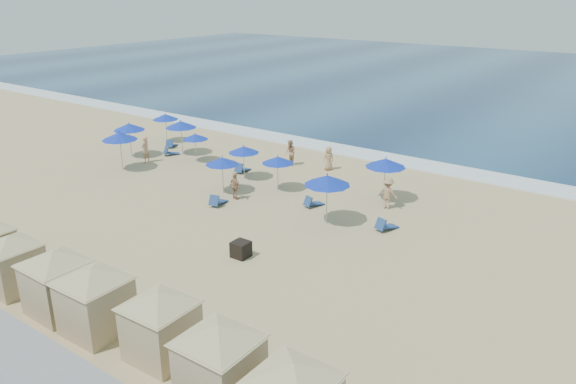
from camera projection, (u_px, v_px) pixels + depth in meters
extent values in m
plane|color=tan|center=(198.00, 215.00, 30.10)|extent=(160.00, 160.00, 0.00)
cube|color=navy|center=(503.00, 82.00, 71.79)|extent=(160.00, 80.00, 0.06)
cube|color=white|center=(345.00, 150.00, 41.84)|extent=(160.00, 2.50, 0.08)
cube|color=black|center=(241.00, 249.00, 25.39)|extent=(0.76, 0.76, 0.74)
cube|color=tan|center=(14.00, 268.00, 22.53)|extent=(1.94, 1.94, 1.89)
cube|color=tan|center=(10.00, 246.00, 22.20)|extent=(2.04, 2.04, 0.08)
pyramid|color=tan|center=(8.00, 235.00, 22.04)|extent=(4.15, 4.15, 0.47)
cube|color=tan|center=(59.00, 288.00, 20.92)|extent=(2.03, 2.03, 2.01)
cube|color=tan|center=(55.00, 264.00, 20.58)|extent=(2.13, 2.13, 0.08)
pyramid|color=tan|center=(53.00, 251.00, 20.40)|extent=(4.40, 4.40, 0.50)
cube|color=tan|center=(96.00, 306.00, 19.70)|extent=(2.06, 2.06, 2.02)
cube|color=tan|center=(93.00, 281.00, 19.35)|extent=(2.17, 2.17, 0.08)
pyramid|color=tan|center=(91.00, 268.00, 19.18)|extent=(4.43, 4.43, 0.51)
cube|color=tan|center=(161.00, 331.00, 18.35)|extent=(2.00, 2.00, 1.94)
cube|color=tan|center=(159.00, 305.00, 18.01)|extent=(2.10, 2.10, 0.08)
pyramid|color=tan|center=(158.00, 292.00, 17.84)|extent=(4.25, 4.25, 0.49)
cube|color=tan|center=(220.00, 369.00, 16.45)|extent=(2.04, 2.04, 2.02)
cube|color=tan|center=(219.00, 340.00, 16.10)|extent=(2.15, 2.15, 0.08)
pyramid|color=tan|center=(218.00, 325.00, 15.93)|extent=(4.43, 4.43, 0.51)
cube|color=tan|center=(293.00, 379.00, 14.55)|extent=(2.10, 2.10, 0.08)
pyramid|color=tan|center=(293.00, 363.00, 14.38)|extent=(4.38, 4.38, 0.50)
cylinder|color=#A5A8AD|center=(166.00, 130.00, 44.04)|extent=(0.05, 0.05, 1.82)
cone|color=#102CAF|center=(165.00, 117.00, 43.67)|extent=(2.01, 2.01, 0.43)
sphere|color=#102CAF|center=(165.00, 113.00, 43.58)|extent=(0.08, 0.08, 0.08)
cylinder|color=#A5A8AD|center=(131.00, 143.00, 40.11)|extent=(0.05, 0.05, 2.02)
cone|color=#102CAF|center=(129.00, 127.00, 39.70)|extent=(2.23, 2.23, 0.48)
sphere|color=#102CAF|center=(129.00, 123.00, 39.60)|extent=(0.08, 0.08, 0.08)
cylinder|color=#A5A8AD|center=(182.00, 141.00, 40.72)|extent=(0.05, 0.05, 2.03)
cone|color=#102CAF|center=(181.00, 124.00, 40.31)|extent=(2.25, 2.25, 0.48)
sphere|color=#102CAF|center=(181.00, 120.00, 40.21)|extent=(0.09, 0.09, 0.09)
cylinder|color=#A5A8AD|center=(121.00, 154.00, 37.22)|extent=(0.06, 0.06, 2.12)
cone|color=#102CAF|center=(119.00, 136.00, 36.78)|extent=(2.34, 2.34, 0.50)
sphere|color=#102CAF|center=(119.00, 132.00, 36.68)|extent=(0.09, 0.09, 0.09)
cylinder|color=#A5A8AD|center=(196.00, 150.00, 39.07)|extent=(0.04, 0.04, 1.64)
cone|color=#102CAF|center=(195.00, 137.00, 38.74)|extent=(1.81, 1.81, 0.39)
sphere|color=#102CAF|center=(195.00, 133.00, 38.66)|extent=(0.07, 0.07, 0.07)
cylinder|color=#A5A8AD|center=(244.00, 165.00, 35.52)|extent=(0.05, 0.05, 1.77)
cone|color=#102CAF|center=(244.00, 149.00, 35.16)|extent=(1.96, 1.96, 0.42)
sphere|color=#102CAF|center=(244.00, 146.00, 35.07)|extent=(0.07, 0.07, 0.07)
cylinder|color=#A5A8AD|center=(223.00, 178.00, 33.11)|extent=(0.05, 0.05, 1.80)
cone|color=#102CAF|center=(222.00, 161.00, 32.74)|extent=(1.99, 1.99, 0.43)
sphere|color=#102CAF|center=(222.00, 157.00, 32.65)|extent=(0.08, 0.08, 0.08)
cylinder|color=#A5A8AD|center=(278.00, 176.00, 33.56)|extent=(0.05, 0.05, 1.73)
cone|color=#102CAF|center=(278.00, 160.00, 33.21)|extent=(1.91, 1.91, 0.41)
sphere|color=#102CAF|center=(278.00, 156.00, 33.12)|extent=(0.07, 0.07, 0.07)
cylinder|color=#A5A8AD|center=(327.00, 204.00, 28.78)|extent=(0.06, 0.06, 2.15)
cone|color=#102CAF|center=(327.00, 180.00, 28.34)|extent=(2.38, 2.38, 0.51)
sphere|color=#102CAF|center=(327.00, 174.00, 28.24)|extent=(0.09, 0.09, 0.09)
cylinder|color=#A5A8AD|center=(384.00, 183.00, 31.86)|extent=(0.05, 0.05, 2.07)
cone|color=#102CAF|center=(386.00, 163.00, 31.43)|extent=(2.29, 2.29, 0.49)
sphere|color=#102CAF|center=(386.00, 158.00, 31.33)|extent=(0.09, 0.09, 0.09)
cube|color=navy|center=(172.00, 145.00, 42.89)|extent=(0.96, 1.26, 0.31)
cube|color=navy|center=(169.00, 143.00, 42.37)|extent=(0.62, 0.51, 0.55)
cube|color=navy|center=(172.00, 153.00, 40.80)|extent=(0.89, 1.21, 0.30)
cube|color=navy|center=(166.00, 151.00, 40.49)|extent=(0.59, 0.47, 0.53)
cube|color=navy|center=(243.00, 169.00, 37.14)|extent=(0.75, 1.29, 0.34)
cube|color=navy|center=(239.00, 168.00, 36.63)|extent=(0.62, 0.42, 0.59)
cube|color=navy|center=(219.00, 202.00, 31.58)|extent=(0.82, 1.31, 0.33)
cube|color=navy|center=(214.00, 200.00, 31.06)|extent=(0.63, 0.45, 0.59)
cube|color=navy|center=(314.00, 203.00, 31.36)|extent=(0.85, 1.24, 0.31)
cube|color=navy|center=(308.00, 201.00, 31.02)|extent=(0.60, 0.46, 0.55)
cube|color=navy|center=(387.00, 226.00, 28.34)|extent=(0.90, 1.32, 0.33)
cube|color=navy|center=(381.00, 224.00, 27.98)|extent=(0.64, 0.48, 0.58)
imported|color=tan|center=(146.00, 150.00, 38.85)|extent=(0.55, 0.74, 1.83)
imported|color=tan|center=(290.00, 153.00, 38.21)|extent=(1.06, 0.98, 1.76)
imported|color=tan|center=(235.00, 186.00, 32.13)|extent=(0.98, 0.59, 1.57)
imported|color=tan|center=(388.00, 193.00, 30.78)|extent=(1.21, 0.78, 1.77)
imported|color=tan|center=(328.00, 158.00, 37.28)|extent=(0.80, 0.93, 1.60)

